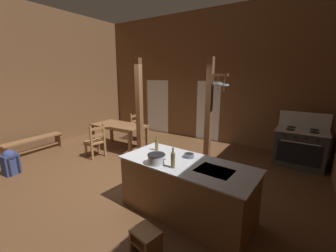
# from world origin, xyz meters

# --- Properties ---
(ground_plane) EXTENTS (8.55, 7.88, 0.10)m
(ground_plane) POSITION_xyz_m (0.00, 0.00, -0.05)
(ground_plane) COLOR brown
(wall_back) EXTENTS (8.55, 0.14, 4.31)m
(wall_back) POSITION_xyz_m (0.00, 3.61, 2.15)
(wall_back) COLOR brown
(wall_back) RESTS_ON ground_plane
(wall_left) EXTENTS (0.14, 7.88, 4.31)m
(wall_left) POSITION_xyz_m (-3.94, 0.00, 2.15)
(wall_left) COLOR brown
(wall_left) RESTS_ON ground_plane
(glazed_door_back_left) EXTENTS (1.00, 0.01, 2.05)m
(glazed_door_back_left) POSITION_xyz_m (-1.74, 3.54, 1.02)
(glazed_door_back_left) COLOR white
(glazed_door_back_left) RESTS_ON ground_plane
(glazed_panel_back_right) EXTENTS (0.84, 0.01, 2.05)m
(glazed_panel_back_right) POSITION_xyz_m (0.39, 3.54, 1.02)
(glazed_panel_back_right) COLOR white
(glazed_panel_back_right) RESTS_ON ground_plane
(kitchen_island) EXTENTS (2.23, 1.13, 0.90)m
(kitchen_island) POSITION_xyz_m (1.69, -0.53, 0.45)
(kitchen_island) COLOR brown
(kitchen_island) RESTS_ON ground_plane
(stove_range) EXTENTS (1.16, 0.85, 1.32)m
(stove_range) POSITION_xyz_m (3.20, 2.72, 0.48)
(stove_range) COLOR #2F2F2F
(stove_range) RESTS_ON ground_plane
(support_post_with_pot_rack) EXTENTS (0.53, 0.24, 2.66)m
(support_post_with_pot_rack) POSITION_xyz_m (1.24, 1.51, 1.42)
(support_post_with_pot_rack) COLOR brown
(support_post_with_pot_rack) RESTS_ON ground_plane
(support_post_center) EXTENTS (0.14, 0.14, 2.66)m
(support_post_center) POSITION_xyz_m (-0.44, 0.88, 1.33)
(support_post_center) COLOR brown
(support_post_center) RESTS_ON ground_plane
(step_stool) EXTENTS (0.41, 0.35, 0.30)m
(step_stool) POSITION_xyz_m (1.63, -1.52, 0.18)
(step_stool) COLOR olive
(step_stool) RESTS_ON ground_plane
(dining_table) EXTENTS (1.70, 0.91, 0.74)m
(dining_table) POSITION_xyz_m (-1.62, 1.28, 0.65)
(dining_table) COLOR brown
(dining_table) RESTS_ON ground_plane
(ladderback_chair_near_window) EXTENTS (0.48, 0.48, 0.95)m
(ladderback_chair_near_window) POSITION_xyz_m (-1.69, 2.24, 0.45)
(ladderback_chair_near_window) COLOR olive
(ladderback_chair_near_window) RESTS_ON ground_plane
(ladderback_chair_by_post) EXTENTS (0.52, 0.52, 0.95)m
(ladderback_chair_by_post) POSITION_xyz_m (-1.60, 0.34, 0.45)
(ladderback_chair_by_post) COLOR olive
(ladderback_chair_by_post) RESTS_ON ground_plane
(bench_along_left_wall) EXTENTS (0.42, 1.66, 0.44)m
(bench_along_left_wall) POSITION_xyz_m (-3.39, -0.44, 0.31)
(bench_along_left_wall) COLOR brown
(bench_along_left_wall) RESTS_ON ground_plane
(backpack) EXTENTS (0.33, 0.34, 0.60)m
(backpack) POSITION_xyz_m (-2.37, -1.44, 0.31)
(backpack) COLOR navy
(backpack) RESTS_ON ground_plane
(stockpot_on_counter) EXTENTS (0.35, 0.28, 0.16)m
(stockpot_on_counter) POSITION_xyz_m (1.31, -0.82, 0.97)
(stockpot_on_counter) COLOR #B7BABF
(stockpot_on_counter) RESTS_ON kitchen_island
(mixing_bowl_on_counter) EXTENTS (0.18, 0.18, 0.06)m
(mixing_bowl_on_counter) POSITION_xyz_m (1.62, -0.32, 0.93)
(mixing_bowl_on_counter) COLOR slate
(mixing_bowl_on_counter) RESTS_ON kitchen_island
(bottle_tall_on_counter) EXTENTS (0.06, 0.06, 0.28)m
(bottle_tall_on_counter) POSITION_xyz_m (0.96, -0.33, 1.01)
(bottle_tall_on_counter) COLOR brown
(bottle_tall_on_counter) RESTS_ON kitchen_island
(bottle_short_on_counter) EXTENTS (0.06, 0.06, 0.31)m
(bottle_short_on_counter) POSITION_xyz_m (1.60, -0.81, 1.02)
(bottle_short_on_counter) COLOR brown
(bottle_short_on_counter) RESTS_ON kitchen_island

